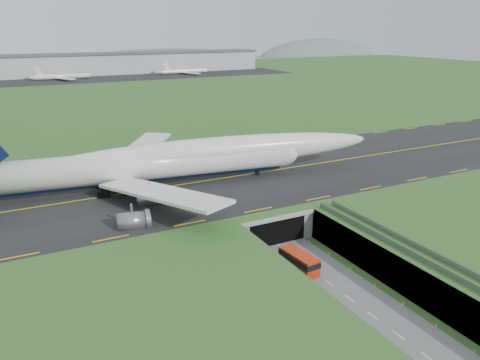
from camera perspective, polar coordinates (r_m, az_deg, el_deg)
ground at (r=84.16m, az=7.46°, el=-10.02°), size 900.00×900.00×0.00m
airfield_deck at (r=82.79m, az=7.54°, el=-8.19°), size 800.00×800.00×6.00m
trench_road at (r=78.88m, az=10.59°, el=-12.17°), size 12.00×75.00×0.20m
taxiway at (r=108.27m, az=-2.27°, el=0.16°), size 800.00×44.00×0.18m
tunnel_portal at (r=95.56m, az=1.89°, el=-4.10°), size 17.00×22.30×6.00m
guideway at (r=76.22m, az=22.94°, el=-10.07°), size 3.00×53.00×7.05m
jumbo_jet at (r=103.45m, az=-8.51°, el=2.27°), size 97.44×61.76×20.61m
shuttle_tram at (r=80.94m, az=7.20°, el=-9.83°), size 3.67×8.01×3.16m
cargo_terminal at (r=363.40m, az=-20.80°, el=12.99°), size 320.00×67.00×15.60m
distant_hills at (r=504.05m, az=-15.07°, el=12.61°), size 700.00×91.00×60.00m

